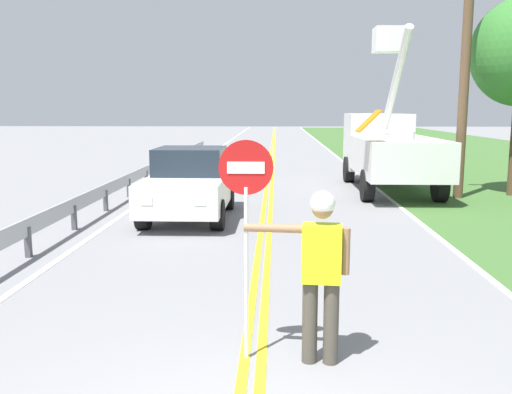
{
  "coord_description": "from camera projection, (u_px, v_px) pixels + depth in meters",
  "views": [
    {
      "loc": [
        0.24,
        -3.37,
        2.64
      ],
      "look_at": [
        -0.09,
        5.65,
        1.2
      ],
      "focal_mm": 38.99,
      "sensor_mm": 36.0,
      "label": 1
    }
  ],
  "objects": [
    {
      "name": "guardrail_left_shoulder",
      "position": [
        138.0,
        175.0,
        17.79
      ],
      "size": [
        0.1,
        32.0,
        0.71
      ],
      "color": "#9EA0A3",
      "rests_on": "ground"
    },
    {
      "name": "centerline_yellow_left",
      "position": [
        269.0,
        172.0,
        23.49
      ],
      "size": [
        0.11,
        110.0,
        0.01
      ],
      "primitive_type": "cube",
      "color": "yellow",
      "rests_on": "ground"
    },
    {
      "name": "centerline_yellow_right",
      "position": [
        273.0,
        172.0,
        23.49
      ],
      "size": [
        0.11,
        110.0,
        0.01
      ],
      "primitive_type": "cube",
      "color": "yellow",
      "rests_on": "ground"
    },
    {
      "name": "oncoming_sedan_nearest",
      "position": [
        190.0,
        184.0,
        13.44
      ],
      "size": [
        1.94,
        4.12,
        1.7
      ],
      "color": "silver",
      "rests_on": "ground"
    },
    {
      "name": "utility_bucket_truck",
      "position": [
        388.0,
        146.0,
        18.24
      ],
      "size": [
        2.69,
        6.82,
        5.28
      ],
      "color": "silver",
      "rests_on": "ground"
    },
    {
      "name": "stop_sign_paddle",
      "position": [
        246.0,
        201.0,
        5.68
      ],
      "size": [
        0.56,
        0.04,
        2.33
      ],
      "color": "silver",
      "rests_on": "ground"
    },
    {
      "name": "edge_line_right",
      "position": [
        356.0,
        172.0,
        23.36
      ],
      "size": [
        0.12,
        110.0,
        0.01
      ],
      "primitive_type": "cube",
      "color": "silver",
      "rests_on": "ground"
    },
    {
      "name": "flagger_worker",
      "position": [
        320.0,
        266.0,
        5.69
      ],
      "size": [
        1.08,
        0.28,
        1.83
      ],
      "color": "#474238",
      "rests_on": "ground"
    },
    {
      "name": "edge_line_left",
      "position": [
        186.0,
        171.0,
        23.62
      ],
      "size": [
        0.12,
        110.0,
        0.01
      ],
      "primitive_type": "cube",
      "color": "silver",
      "rests_on": "ground"
    },
    {
      "name": "utility_pole_near",
      "position": [
        466.0,
        54.0,
        15.96
      ],
      "size": [
        1.8,
        0.28,
        8.03
      ],
      "color": "brown",
      "rests_on": "ground"
    }
  ]
}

